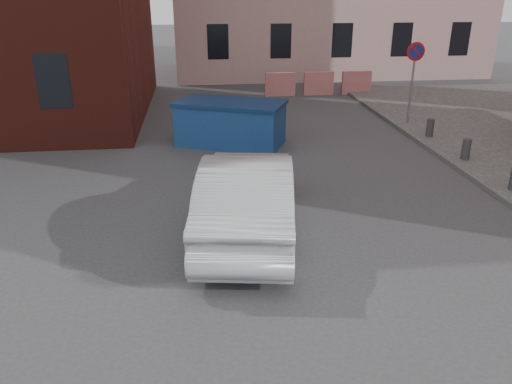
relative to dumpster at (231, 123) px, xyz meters
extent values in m
plane|color=#38383A|center=(0.12, -8.05, -0.66)|extent=(120.00, 120.00, 0.00)
cylinder|color=gray|center=(6.12, 1.45, 0.76)|extent=(0.07, 0.07, 2.60)
cylinder|color=red|center=(6.12, 1.43, 1.81)|extent=(0.60, 0.03, 0.60)
cylinder|color=navy|center=(6.12, 1.41, 1.81)|extent=(0.44, 0.03, 0.44)
cylinder|color=#3A3A3D|center=(6.12, -2.45, -0.26)|extent=(0.22, 0.22, 0.55)
cylinder|color=#3A3A3D|center=(6.12, -0.25, -0.26)|extent=(0.22, 0.22, 0.55)
cube|color=red|center=(2.62, 6.95, -0.16)|extent=(1.30, 0.18, 1.00)
cube|color=red|center=(4.32, 6.95, -0.16)|extent=(1.30, 0.18, 1.00)
cube|color=red|center=(6.02, 6.95, -0.16)|extent=(1.30, 0.18, 1.00)
cube|color=navy|center=(0.00, 0.00, -0.06)|extent=(3.37, 2.58, 1.21)
cube|color=navy|center=(0.00, 0.00, 0.60)|extent=(3.50, 2.71, 0.10)
imported|color=#B3B5BB|center=(-0.08, -5.79, 0.12)|extent=(2.32, 4.90, 1.55)
camera|label=1|loc=(-0.94, -14.44, 3.75)|focal=35.00mm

